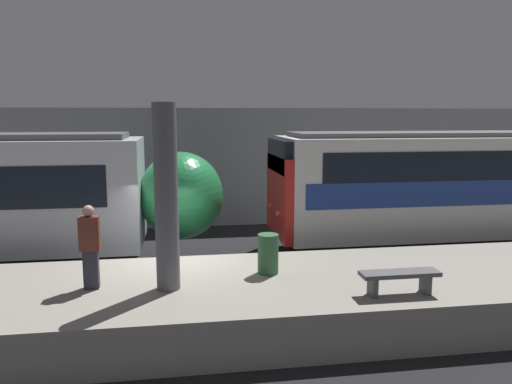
# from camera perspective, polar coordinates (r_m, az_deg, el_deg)

# --- Properties ---
(ground_plane) EXTENTS (120.00, 120.00, 0.00)m
(ground_plane) POSITION_cam_1_polar(r_m,az_deg,el_deg) (12.44, -8.76, -11.33)
(ground_plane) COLOR black
(platform) EXTENTS (40.00, 3.95, 0.92)m
(platform) POSITION_cam_1_polar(r_m,az_deg,el_deg) (10.43, -8.77, -12.68)
(platform) COLOR gray
(platform) RESTS_ON ground
(station_rear_barrier) EXTENTS (50.00, 0.15, 4.52)m
(station_rear_barrier) POSITION_cam_1_polar(r_m,az_deg,el_deg) (19.15, -9.03, 2.70)
(station_rear_barrier) COLOR gray
(station_rear_barrier) RESTS_ON ground
(support_pillar_near) EXTENTS (0.45, 0.45, 3.58)m
(support_pillar_near) POSITION_cam_1_polar(r_m,az_deg,el_deg) (9.58, -10.22, -0.67)
(support_pillar_near) COLOR #56565B
(support_pillar_near) RESTS_ON platform
(person_waiting) EXTENTS (0.38, 0.24, 1.64)m
(person_waiting) POSITION_cam_1_polar(r_m,az_deg,el_deg) (10.16, -18.44, -5.77)
(person_waiting) COLOR #2D2D38
(person_waiting) RESTS_ON platform
(platform_bench) EXTENTS (1.50, 0.40, 0.45)m
(platform_bench) POSITION_cam_1_polar(r_m,az_deg,el_deg) (9.83, 16.09, -9.35)
(platform_bench) COLOR #4C4C51
(platform_bench) RESTS_ON platform
(trash_bin) EXTENTS (0.44, 0.44, 0.85)m
(trash_bin) POSITION_cam_1_polar(r_m,az_deg,el_deg) (10.66, 1.39, -7.08)
(trash_bin) COLOR #2D5B38
(trash_bin) RESTS_ON platform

